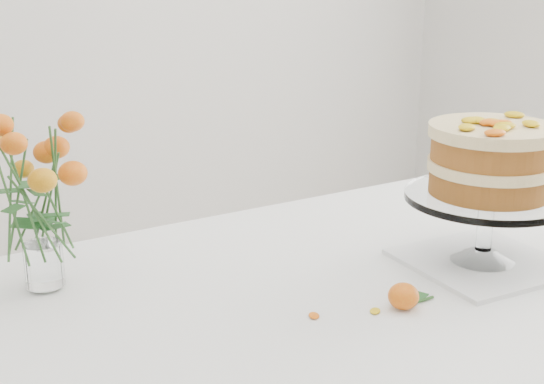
# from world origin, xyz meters

# --- Properties ---
(table) EXTENTS (1.43, 0.93, 0.76)m
(table) POSITION_xyz_m (0.00, 0.00, 0.67)
(table) COLOR tan
(table) RESTS_ON ground
(napkin) EXTENTS (0.30, 0.30, 0.01)m
(napkin) POSITION_xyz_m (0.30, -0.08, 0.76)
(napkin) COLOR white
(napkin) RESTS_ON table
(cake_stand) EXTENTS (0.32, 0.32, 0.29)m
(cake_stand) POSITION_xyz_m (0.30, -0.08, 0.96)
(cake_stand) COLOR white
(cake_stand) RESTS_ON napkin
(rose_vase) EXTENTS (0.24, 0.24, 0.35)m
(rose_vase) POSITION_xyz_m (-0.48, 0.25, 0.96)
(rose_vase) COLOR white
(rose_vase) RESTS_ON table
(loose_rose_far) EXTENTS (0.10, 0.05, 0.05)m
(loose_rose_far) POSITION_xyz_m (0.03, -0.15, 0.78)
(loose_rose_far) COLOR #DA480A
(loose_rose_far) RESTS_ON table
(stray_petal_a) EXTENTS (0.03, 0.02, 0.00)m
(stray_petal_a) POSITION_xyz_m (-0.12, -0.10, 0.76)
(stray_petal_a) COLOR yellow
(stray_petal_a) RESTS_ON table
(stray_petal_b) EXTENTS (0.03, 0.02, 0.00)m
(stray_petal_b) POSITION_xyz_m (-0.02, -0.14, 0.76)
(stray_petal_b) COLOR yellow
(stray_petal_b) RESTS_ON table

